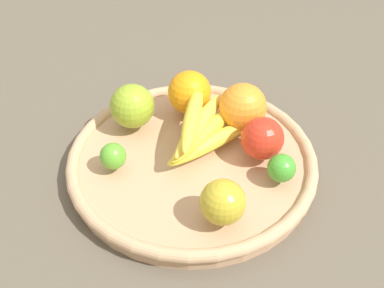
{
  "coord_description": "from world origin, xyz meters",
  "views": [
    {
      "loc": [
        -0.58,
        -0.01,
        0.57
      ],
      "look_at": [
        0.0,
        0.0,
        0.06
      ],
      "focal_mm": 45.72,
      "sensor_mm": 36.0,
      "label": 1
    }
  ],
  "objects_px": {
    "lime_0": "(282,168)",
    "orange_0": "(190,92)",
    "apple_0": "(223,202)",
    "apple_2": "(132,106)",
    "orange_1": "(243,107)",
    "lime_1": "(113,156)",
    "banana_bunch": "(202,129)",
    "apple_1": "(262,138)"
  },
  "relations": [
    {
      "from": "lime_0",
      "to": "banana_bunch",
      "type": "distance_m",
      "value": 0.14
    },
    {
      "from": "orange_1",
      "to": "lime_1",
      "type": "distance_m",
      "value": 0.23
    },
    {
      "from": "orange_0",
      "to": "apple_1",
      "type": "distance_m",
      "value": 0.16
    },
    {
      "from": "lime_1",
      "to": "apple_0",
      "type": "bearing_deg",
      "value": -121.23
    },
    {
      "from": "orange_0",
      "to": "apple_2",
      "type": "height_order",
      "value": "same"
    },
    {
      "from": "lime_0",
      "to": "apple_0",
      "type": "distance_m",
      "value": 0.12
    },
    {
      "from": "orange_1",
      "to": "apple_1",
      "type": "xyz_separation_m",
      "value": [
        -0.07,
        -0.03,
        -0.01
      ]
    },
    {
      "from": "orange_0",
      "to": "lime_1",
      "type": "height_order",
      "value": "orange_0"
    },
    {
      "from": "lime_0",
      "to": "orange_0",
      "type": "relative_size",
      "value": 0.57
    },
    {
      "from": "apple_1",
      "to": "apple_2",
      "type": "distance_m",
      "value": 0.23
    },
    {
      "from": "orange_1",
      "to": "apple_0",
      "type": "bearing_deg",
      "value": 169.67
    },
    {
      "from": "orange_1",
      "to": "apple_2",
      "type": "height_order",
      "value": "orange_1"
    },
    {
      "from": "banana_bunch",
      "to": "orange_0",
      "type": "bearing_deg",
      "value": 13.73
    },
    {
      "from": "lime_0",
      "to": "orange_0",
      "type": "height_order",
      "value": "orange_0"
    },
    {
      "from": "apple_0",
      "to": "orange_1",
      "type": "bearing_deg",
      "value": -10.33
    },
    {
      "from": "orange_0",
      "to": "apple_0",
      "type": "xyz_separation_m",
      "value": [
        -0.25,
        -0.05,
        -0.01
      ]
    },
    {
      "from": "banana_bunch",
      "to": "apple_1",
      "type": "relative_size",
      "value": 2.61
    },
    {
      "from": "orange_0",
      "to": "lime_0",
      "type": "bearing_deg",
      "value": -139.72
    },
    {
      "from": "orange_0",
      "to": "apple_0",
      "type": "height_order",
      "value": "orange_0"
    },
    {
      "from": "banana_bunch",
      "to": "apple_0",
      "type": "bearing_deg",
      "value": -169.18
    },
    {
      "from": "lime_0",
      "to": "apple_1",
      "type": "xyz_separation_m",
      "value": [
        0.05,
        0.03,
        0.01
      ]
    },
    {
      "from": "lime_0",
      "to": "apple_1",
      "type": "relative_size",
      "value": 0.64
    },
    {
      "from": "banana_bunch",
      "to": "orange_0",
      "type": "distance_m",
      "value": 0.09
    },
    {
      "from": "orange_1",
      "to": "apple_0",
      "type": "height_order",
      "value": "orange_1"
    },
    {
      "from": "orange_1",
      "to": "banana_bunch",
      "type": "distance_m",
      "value": 0.08
    },
    {
      "from": "apple_1",
      "to": "apple_0",
      "type": "height_order",
      "value": "apple_1"
    },
    {
      "from": "lime_1",
      "to": "apple_2",
      "type": "relative_size",
      "value": 0.55
    },
    {
      "from": "lime_0",
      "to": "orange_0",
      "type": "distance_m",
      "value": 0.22
    },
    {
      "from": "apple_2",
      "to": "apple_0",
      "type": "bearing_deg",
      "value": -144.48
    },
    {
      "from": "apple_0",
      "to": "apple_2",
      "type": "bearing_deg",
      "value": 35.52
    },
    {
      "from": "orange_0",
      "to": "lime_1",
      "type": "relative_size",
      "value": 1.82
    },
    {
      "from": "orange_1",
      "to": "lime_0",
      "type": "distance_m",
      "value": 0.14
    },
    {
      "from": "apple_0",
      "to": "apple_2",
      "type": "relative_size",
      "value": 0.86
    },
    {
      "from": "orange_1",
      "to": "apple_1",
      "type": "relative_size",
      "value": 1.18
    },
    {
      "from": "orange_1",
      "to": "lime_0",
      "type": "bearing_deg",
      "value": -157.11
    },
    {
      "from": "apple_1",
      "to": "orange_1",
      "type": "bearing_deg",
      "value": 21.13
    },
    {
      "from": "lime_1",
      "to": "apple_0",
      "type": "xyz_separation_m",
      "value": [
        -0.1,
        -0.17,
        0.01
      ]
    },
    {
      "from": "banana_bunch",
      "to": "apple_2",
      "type": "relative_size",
      "value": 2.36
    },
    {
      "from": "orange_1",
      "to": "apple_2",
      "type": "xyz_separation_m",
      "value": [
        0.0,
        0.19,
        -0.0
      ]
    },
    {
      "from": "banana_bunch",
      "to": "apple_2",
      "type": "distance_m",
      "value": 0.13
    },
    {
      "from": "apple_1",
      "to": "apple_0",
      "type": "distance_m",
      "value": 0.15
    },
    {
      "from": "lime_0",
      "to": "lime_1",
      "type": "relative_size",
      "value": 1.04
    }
  ]
}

